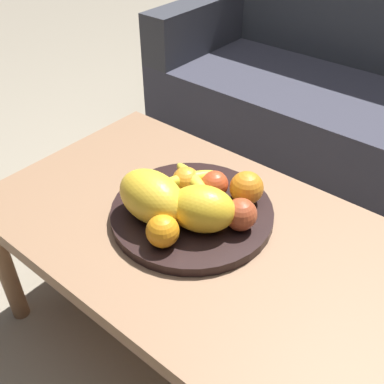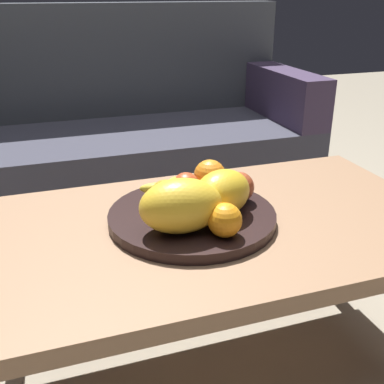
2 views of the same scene
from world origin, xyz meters
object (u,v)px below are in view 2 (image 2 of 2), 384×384
(melon_large_front, at_px, (181,206))
(orange_front, at_px, (225,220))
(orange_left, at_px, (165,194))
(banana_bunch, at_px, (173,195))
(melon_smaller_beside, at_px, (220,193))
(coffee_table, at_px, (218,240))
(couch, at_px, (114,147))
(apple_front, at_px, (239,187))
(orange_right, at_px, (210,176))
(apple_left, at_px, (186,186))
(fruit_bowl, at_px, (192,216))

(melon_large_front, xyz_separation_m, orange_front, (0.08, -0.05, -0.02))
(orange_left, xyz_separation_m, banana_bunch, (0.02, -0.00, -0.00))
(melon_smaller_beside, bearing_deg, coffee_table, 79.46)
(couch, bearing_deg, melon_smaller_beside, -86.99)
(couch, xyz_separation_m, orange_front, (0.03, -1.22, 0.21))
(orange_front, distance_m, apple_front, 0.18)
(orange_right, bearing_deg, orange_front, -103.22)
(orange_left, relative_size, orange_right, 0.85)
(coffee_table, relative_size, orange_left, 15.70)
(apple_left, bearing_deg, orange_front, -85.08)
(fruit_bowl, distance_m, banana_bunch, 0.07)
(melon_smaller_beside, distance_m, orange_left, 0.13)
(coffee_table, xyz_separation_m, apple_left, (-0.05, 0.09, 0.11))
(fruit_bowl, height_order, apple_front, apple_front)
(apple_front, bearing_deg, orange_front, -123.07)
(melon_smaller_beside, relative_size, banana_bunch, 0.91)
(apple_front, relative_size, apple_left, 1.10)
(coffee_table, distance_m, couch, 1.11)
(fruit_bowl, bearing_deg, orange_right, 51.52)
(coffee_table, xyz_separation_m, melon_smaller_beside, (-0.00, -0.02, 0.13))
(coffee_table, xyz_separation_m, orange_left, (-0.11, 0.06, 0.11))
(melon_large_front, bearing_deg, orange_left, 90.24)
(apple_left, xyz_separation_m, banana_bunch, (-0.04, -0.03, -0.00))
(orange_front, bearing_deg, melon_smaller_beside, 73.60)
(couch, height_order, banana_bunch, couch)
(orange_left, relative_size, banana_bunch, 0.42)
(couch, xyz_separation_m, melon_large_front, (-0.05, -1.17, 0.23))
(coffee_table, xyz_separation_m, orange_right, (0.02, 0.12, 0.12))
(couch, distance_m, banana_bunch, 1.07)
(melon_large_front, bearing_deg, orange_right, 53.91)
(couch, relative_size, orange_front, 23.21)
(fruit_bowl, xyz_separation_m, apple_left, (0.01, 0.07, 0.05))
(orange_left, bearing_deg, banana_bunch, -0.27)
(couch, relative_size, banana_bunch, 10.24)
(couch, xyz_separation_m, apple_left, (0.01, -1.01, 0.21))
(melon_smaller_beside, bearing_deg, orange_right, 79.01)
(orange_front, xyz_separation_m, apple_left, (-0.02, 0.21, -0.00))
(orange_right, relative_size, apple_left, 1.21)
(fruit_bowl, xyz_separation_m, melon_large_front, (-0.05, -0.08, 0.07))
(orange_front, relative_size, orange_right, 0.89)
(apple_front, bearing_deg, coffee_table, -149.69)
(banana_bunch, bearing_deg, orange_left, 179.73)
(melon_large_front, distance_m, melon_smaller_beside, 0.12)
(orange_left, height_order, apple_front, apple_front)
(orange_right, bearing_deg, fruit_bowl, -128.48)
(orange_front, bearing_deg, coffee_table, 74.40)
(coffee_table, bearing_deg, apple_front, 30.31)
(orange_right, xyz_separation_m, banana_bunch, (-0.12, -0.06, -0.01))
(fruit_bowl, bearing_deg, orange_front, -78.20)
(coffee_table, relative_size, melon_smaller_beside, 7.31)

